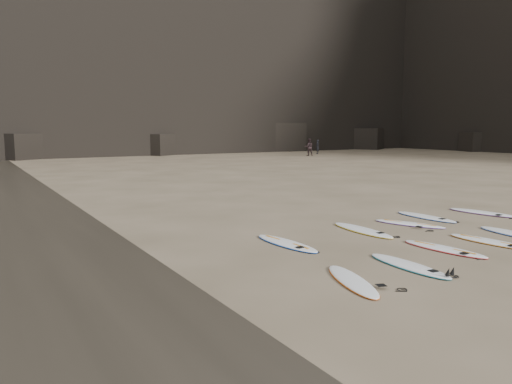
% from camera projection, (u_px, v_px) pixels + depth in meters
% --- Properties ---
extents(ground, '(240.00, 240.00, 0.00)m').
position_uv_depth(ground, '(451.00, 249.00, 13.04)').
color(ground, '#897559').
rests_on(ground, ground).
extents(surfboard_0, '(1.26, 2.34, 0.08)m').
position_uv_depth(surfboard_0, '(352.00, 280.00, 10.24)').
color(surfboard_0, white).
rests_on(surfboard_0, ground).
extents(surfboard_1, '(0.67, 2.41, 0.09)m').
position_uv_depth(surfboard_1, '(409.00, 265.00, 11.35)').
color(surfboard_1, white).
rests_on(surfboard_1, ground).
extents(surfboard_2, '(0.82, 2.43, 0.09)m').
position_uv_depth(surfboard_2, '(444.00, 248.00, 12.90)').
color(surfboard_2, white).
rests_on(surfboard_2, ground).
extents(surfboard_3, '(0.79, 2.46, 0.09)m').
position_uv_depth(surfboard_3, '(490.00, 241.00, 13.69)').
color(surfboard_3, white).
rests_on(surfboard_3, ground).
extents(surfboard_5, '(0.75, 2.54, 0.09)m').
position_uv_depth(surfboard_5, '(286.00, 243.00, 13.51)').
color(surfboard_5, white).
rests_on(surfboard_5, ground).
extents(surfboard_6, '(0.75, 2.63, 0.09)m').
position_uv_depth(surfboard_6, '(362.00, 230.00, 15.21)').
color(surfboard_6, white).
rests_on(surfboard_6, ground).
extents(surfboard_7, '(1.39, 2.36, 0.08)m').
position_uv_depth(surfboard_7, '(409.00, 224.00, 16.20)').
color(surfboard_7, white).
rests_on(surfboard_7, ground).
extents(surfboard_8, '(0.62, 2.49, 0.09)m').
position_uv_depth(surfboard_8, '(426.00, 217.00, 17.44)').
color(surfboard_8, white).
rests_on(surfboard_8, ground).
extents(surfboard_9, '(1.01, 2.64, 0.09)m').
position_uv_depth(surfboard_9, '(483.00, 212.00, 18.27)').
color(surfboard_9, white).
rests_on(surfboard_9, ground).
extents(person_a, '(0.51, 0.67, 1.63)m').
position_uv_depth(person_a, '(317.00, 147.00, 57.66)').
color(person_a, black).
rests_on(person_a, ground).
extents(person_b, '(1.13, 1.03, 1.87)m').
position_uv_depth(person_b, '(309.00, 147.00, 53.71)').
color(person_b, black).
rests_on(person_b, ground).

